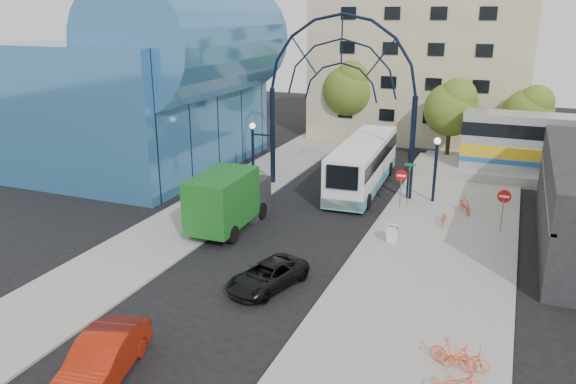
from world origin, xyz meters
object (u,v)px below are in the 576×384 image
at_px(street_name_sign, 409,175).
at_px(city_bus, 363,163).
at_px(tree_north_a, 453,107).
at_px(bike_far_a, 466,359).
at_px(black_suv, 267,276).
at_px(tree_north_b, 350,87).
at_px(do_not_enter_sign, 504,200).
at_px(green_truck, 229,199).
at_px(red_sedan, 102,359).
at_px(sandwich_board, 392,232).
at_px(bike_near_a, 444,217).
at_px(gateway_arch, 341,68).
at_px(bike_far_c, 457,382).
at_px(tree_north_c, 530,111).
at_px(bike_far_b, 454,354).
at_px(bike_near_b, 465,205).
at_px(stop_sign, 401,179).

bearing_deg(street_name_sign, city_bus, 141.74).
distance_m(tree_north_a, bike_far_a, 30.88).
bearing_deg(black_suv, bike_far_a, -3.34).
relative_size(tree_north_b, black_suv, 1.86).
height_order(do_not_enter_sign, tree_north_b, tree_north_b).
bearing_deg(green_truck, red_sedan, -81.67).
relative_size(tree_north_a, city_bus, 0.56).
distance_m(sandwich_board, green_truck, 9.49).
bearing_deg(bike_near_a, red_sedan, -116.61).
relative_size(black_suv, bike_far_a, 2.59).
bearing_deg(black_suv, green_truck, 146.49).
relative_size(sandwich_board, tree_north_a, 0.14).
bearing_deg(gateway_arch, do_not_enter_sign, -19.99).
distance_m(do_not_enter_sign, bike_far_a, 14.46).
bearing_deg(street_name_sign, bike_far_c, -74.59).
height_order(sandwich_board, tree_north_c, tree_north_c).
xyz_separation_m(bike_near_a, bike_far_a, (2.59, -14.33, 0.03)).
height_order(green_truck, bike_far_a, green_truck).
bearing_deg(city_bus, tree_north_a, 62.33).
relative_size(do_not_enter_sign, street_name_sign, 0.89).
relative_size(do_not_enter_sign, bike_far_b, 1.43).
relative_size(tree_north_b, bike_far_b, 4.60).
bearing_deg(bike_far_a, city_bus, 20.60).
relative_size(gateway_arch, black_suv, 3.17).
height_order(sandwich_board, bike_far_c, sandwich_board).
bearing_deg(bike_near_a, bike_far_c, -83.12).
bearing_deg(street_name_sign, bike_far_b, -74.14).
distance_m(red_sedan, bike_far_c, 11.94).
bearing_deg(bike_far_a, bike_far_b, 86.79).
xyz_separation_m(gateway_arch, bike_near_b, (8.79, -1.57, -7.91)).
relative_size(stop_sign, sandwich_board, 2.53).
relative_size(tree_north_a, green_truck, 1.00).
relative_size(black_suv, bike_near_a, 2.76).
xyz_separation_m(do_not_enter_sign, tree_north_b, (-14.88, 19.93, 3.29)).
height_order(city_bus, bike_far_b, city_bus).
distance_m(green_truck, red_sedan, 14.73).
distance_m(tree_north_c, bike_near_a, 18.85).
height_order(stop_sign, bike_near_b, stop_sign).
xyz_separation_m(black_suv, bike_near_b, (7.41, 13.57, 0.05)).
relative_size(tree_north_c, bike_far_c, 3.92).
height_order(gateway_arch, bike_far_a, gateway_arch).
xyz_separation_m(tree_north_b, bike_far_a, (14.31, -34.31, -4.71)).
relative_size(stop_sign, tree_north_b, 0.31).
relative_size(stop_sign, tree_north_a, 0.36).
bearing_deg(city_bus, red_sedan, -98.36).
bearing_deg(bike_far_a, bike_far_c, 170.39).
bearing_deg(tree_north_c, bike_near_b, -102.12).
relative_size(do_not_enter_sign, sandwich_board, 2.51).
distance_m(gateway_arch, bike_near_a, 11.93).
relative_size(tree_north_a, bike_far_b, 4.02).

